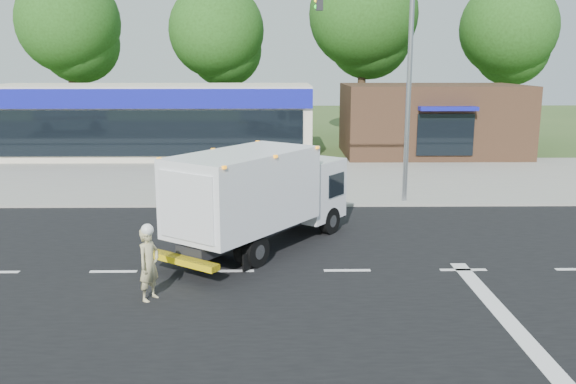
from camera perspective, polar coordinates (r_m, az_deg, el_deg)
name	(u,v)px	position (r m, az deg, el deg)	size (l,w,h in m)	color
ground	(347,271)	(15.87, 5.56, -7.37)	(120.00, 120.00, 0.00)	#385123
road_asphalt	(347,271)	(15.87, 5.56, -7.35)	(60.00, 14.00, 0.02)	black
sidewalk	(324,199)	(23.72, 3.40, -0.62)	(60.00, 2.40, 0.12)	gray
parking_apron	(315,173)	(29.40, 2.58, 1.78)	(60.00, 9.00, 0.02)	gray
lane_markings	(411,289)	(14.83, 11.39, -8.91)	(55.20, 7.00, 0.01)	silver
ems_box_truck	(260,192)	(17.22, -2.66, 0.03)	(5.46, 6.51, 2.91)	black
emergency_worker	(149,263)	(14.05, -12.89, -6.48)	(0.63, 0.72, 1.78)	tan
retail_strip_mall	(152,120)	(35.70, -12.64, 6.58)	(18.00, 6.20, 4.00)	beige
brown_storefront	(432,120)	(36.08, 13.29, 6.58)	(10.00, 6.70, 4.00)	#382316
traffic_signal_pole	(392,71)	(22.84, 9.68, 11.06)	(3.51, 0.25, 8.00)	gray
background_trees	(292,30)	(43.09, 0.38, 14.92)	(36.77, 7.39, 12.10)	#332114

